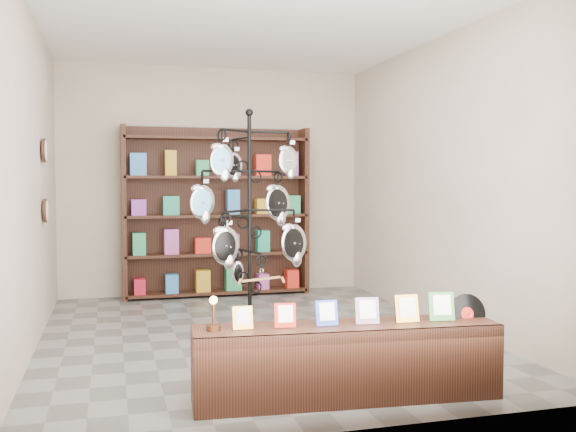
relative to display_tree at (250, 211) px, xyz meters
name	(u,v)px	position (x,y,z in m)	size (l,w,h in m)	color
ground	(255,335)	(0.15, 0.46, -1.23)	(5.00, 5.00, 0.00)	slate
room_envelope	(255,144)	(0.15, 0.46, 0.62)	(5.00, 5.00, 5.00)	beige
display_tree	(250,211)	(0.00, 0.00, 0.00)	(1.12, 1.12, 2.13)	black
front_shelf	(347,361)	(0.35, -1.51, -0.97)	(2.12, 0.60, 0.74)	black
back_shelving	(217,217)	(0.15, 2.75, -0.20)	(2.42, 0.36, 2.20)	black
wall_clocks	(45,181)	(-1.82, 1.26, 0.27)	(0.03, 0.24, 0.84)	black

